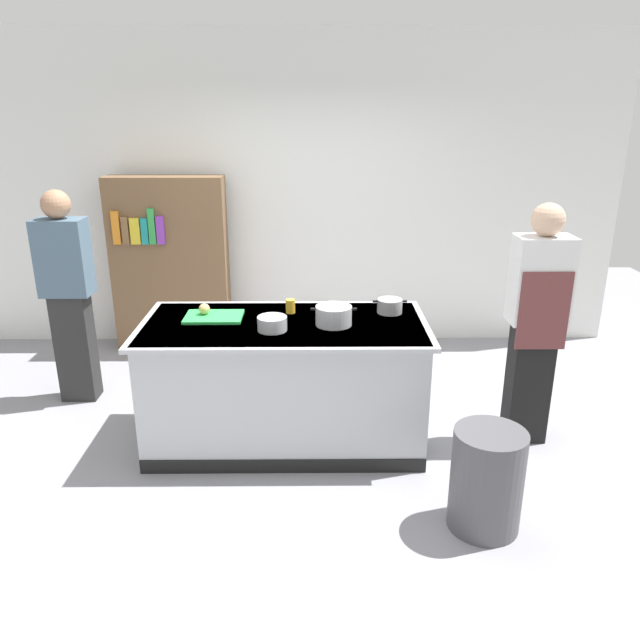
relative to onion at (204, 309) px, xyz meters
name	(u,v)px	position (x,y,z in m)	size (l,w,h in m)	color
ground_plane	(286,438)	(0.57, -0.13, -0.96)	(10.00, 10.00, 0.00)	gray
back_wall	(293,193)	(0.57, 1.97, 0.54)	(6.40, 0.12, 3.00)	white
counter_island	(285,380)	(0.57, -0.13, -0.49)	(1.98, 0.98, 0.90)	#B7BABF
cutting_board	(214,317)	(0.07, -0.03, -0.05)	(0.40, 0.28, 0.02)	green
onion	(204,309)	(0.00, 0.00, 0.00)	(0.08, 0.08, 0.08)	tan
stock_pot	(334,315)	(0.91, -0.17, 0.01)	(0.31, 0.25, 0.13)	#B7BABF
sauce_pan	(390,306)	(1.32, 0.08, -0.01)	(0.25, 0.18, 0.10)	#99999E
mixing_bowl	(272,324)	(0.50, -0.28, -0.01)	(0.20, 0.20, 0.09)	#B7BABF
juice_cup	(290,306)	(0.60, 0.09, -0.01)	(0.07, 0.07, 0.10)	yellow
trash_bin	(486,480)	(1.75, -1.13, -0.65)	(0.41, 0.41, 0.61)	#4C4C51
person_chef	(536,320)	(2.30, -0.13, -0.05)	(0.38, 0.25, 1.72)	black
person_guest	(68,293)	(-1.17, 0.56, -0.05)	(0.38, 0.24, 1.72)	#282828
bookshelf	(170,266)	(-0.62, 1.67, -0.11)	(1.10, 0.31, 1.70)	brown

